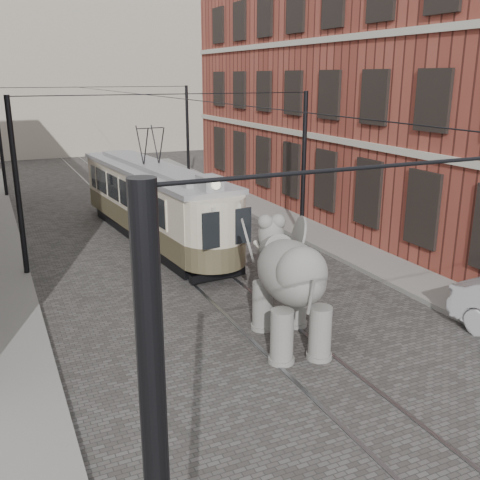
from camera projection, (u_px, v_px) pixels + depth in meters
name	position (u px, v px, depth m)	size (l,w,h in m)	color
ground	(252.00, 314.00, 15.87)	(120.00, 120.00, 0.00)	#464340
tram_rails	(252.00, 314.00, 15.86)	(1.54, 80.00, 0.02)	slate
sidewalk_right	(416.00, 281.00, 18.24)	(2.00, 60.00, 0.15)	slate
sidewalk_left	(8.00, 358.00, 13.25)	(2.00, 60.00, 0.15)	slate
brick_building	(378.00, 88.00, 26.40)	(8.00, 26.00, 12.00)	brown
distant_block	(55.00, 71.00, 48.72)	(28.00, 10.00, 14.00)	gray
catenary	(185.00, 182.00, 19.29)	(11.00, 30.20, 6.00)	black
tram	(152.00, 185.00, 22.51)	(2.40, 11.65, 4.62)	#BEB39A
elephant	(290.00, 288.00, 13.78)	(2.66, 4.83, 2.96)	slate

